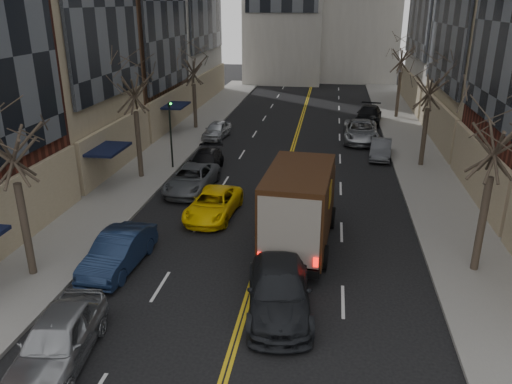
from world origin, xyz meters
TOP-DOWN VIEW (x-y plane):
  - sidewalk_left at (-9.00, 27.00)m, footprint 4.00×66.00m
  - sidewalk_right at (9.00, 27.00)m, footprint 4.00×66.00m
  - tree_lf_near at (-8.80, 8.00)m, footprint 3.20×3.20m
  - tree_lf_mid at (-8.80, 20.00)m, footprint 3.20×3.20m
  - tree_lf_far at (-8.80, 33.00)m, footprint 3.20×3.20m
  - tree_rt_near at (8.80, 11.00)m, footprint 3.20×3.20m
  - tree_rt_mid at (8.80, 25.00)m, footprint 3.20×3.20m
  - tree_rt_far at (8.80, 40.00)m, footprint 3.20×3.20m
  - traffic_signal at (-7.39, 22.00)m, footprint 0.29×0.26m
  - ups_truck at (1.56, 12.26)m, footprint 3.20×7.09m
  - observer_sedan at (1.20, 7.25)m, footprint 2.92×5.73m
  - taxi at (-3.00, 14.93)m, footprint 2.48×4.83m
  - pedestrian at (1.56, 14.29)m, footprint 0.64×0.75m
  - parked_lf_a at (-5.10, 3.42)m, footprint 2.42×4.90m
  - parked_lf_b at (-5.63, 9.17)m, footprint 1.85×4.63m
  - parked_lf_c at (-5.10, 18.42)m, footprint 2.54×5.11m
  - parked_lf_d at (-5.10, 21.65)m, footprint 2.15×4.77m
  - parked_lf_e at (-6.30, 30.25)m, footprint 1.96×4.07m
  - parked_rt_a at (6.30, 26.65)m, footprint 1.85×4.11m
  - parked_rt_b at (5.10, 31.06)m, footprint 2.69×5.74m
  - parked_rt_c at (6.09, 37.47)m, footprint 2.75×5.42m

SIDE VIEW (x-z plane):
  - sidewalk_left at x=-9.00m, z-range 0.00..0.15m
  - sidewalk_right at x=9.00m, z-range 0.00..0.15m
  - taxi at x=-3.00m, z-range 0.00..1.30m
  - parked_rt_a at x=6.30m, z-range 0.00..1.31m
  - parked_lf_e at x=-6.30m, z-range 0.00..1.34m
  - parked_lf_d at x=-5.10m, z-range 0.00..1.36m
  - parked_lf_c at x=-5.10m, z-range 0.00..1.39m
  - parked_lf_b at x=-5.63m, z-range 0.00..1.50m
  - parked_rt_c at x=6.09m, z-range 0.00..1.51m
  - parked_rt_b at x=5.10m, z-range 0.00..1.59m
  - observer_sedan at x=1.20m, z-range 0.00..1.59m
  - parked_lf_a at x=-5.10m, z-range 0.00..1.61m
  - pedestrian at x=1.56m, z-range 0.00..1.75m
  - ups_truck at x=1.56m, z-range 0.01..3.81m
  - traffic_signal at x=-7.39m, z-range 0.47..5.17m
  - tree_lf_far at x=-8.80m, z-range 1.97..10.08m
  - tree_rt_mid at x=8.80m, z-range 2.01..10.33m
  - tree_lf_near at x=-8.80m, z-range 2.03..10.45m
  - tree_rt_near at x=8.80m, z-range 2.10..10.81m
  - tree_lf_mid at x=-8.80m, z-range 2.14..11.05m
  - tree_rt_far at x=8.80m, z-range 2.19..11.29m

